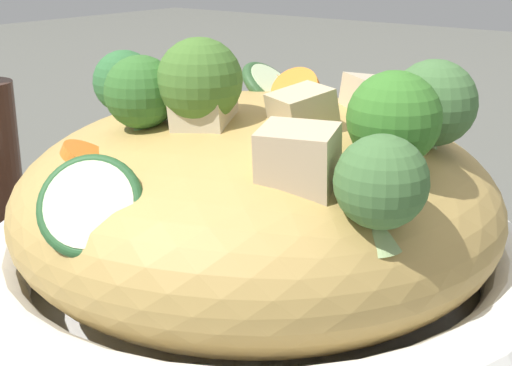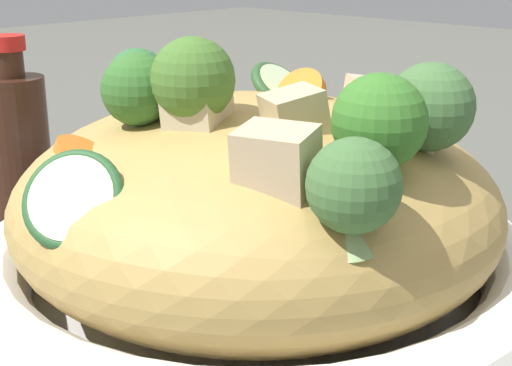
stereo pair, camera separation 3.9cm
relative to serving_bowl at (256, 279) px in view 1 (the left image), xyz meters
name	(u,v)px [view 1 (the left image)]	position (x,y,z in m)	size (l,w,h in m)	color
ground_plane	(256,327)	(0.00, 0.00, -0.03)	(3.00, 3.00, 0.00)	#56564F
serving_bowl	(256,279)	(0.00, 0.00, 0.00)	(0.31, 0.31, 0.06)	white
noodle_heap	(256,202)	(0.00, 0.00, 0.04)	(0.25, 0.25, 0.11)	tan
broccoli_florets	(283,109)	(-0.03, 0.02, 0.10)	(0.24, 0.13, 0.08)	#9BB068
carrot_coins	(261,105)	(0.01, -0.02, 0.09)	(0.16, 0.19, 0.03)	orange
zucchini_slices	(187,143)	(0.01, 0.04, 0.08)	(0.07, 0.20, 0.06)	beige
chicken_chunks	(293,123)	(-0.04, 0.02, 0.10)	(0.10, 0.13, 0.04)	#C6B392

